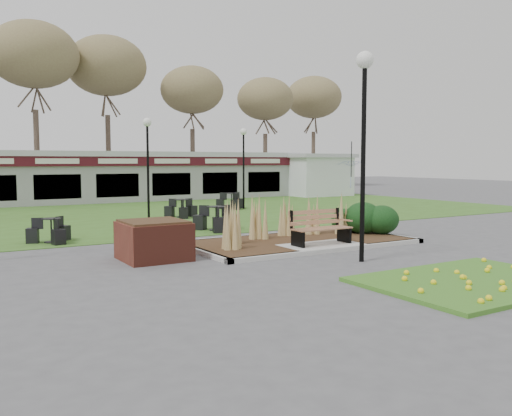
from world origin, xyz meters
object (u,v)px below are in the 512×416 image
bistro_set_d (182,211)px  patio_umbrella (351,174)px  lamp_post_mid_right (148,146)px  bistro_set_b (232,204)px  bistro_set_a (51,234)px  lamp_post_far_right (244,150)px  food_pavilion (110,176)px  park_bench (319,227)px  brick_planter (154,240)px  bistro_set_c (216,222)px  lamp_post_near_left (364,109)px  service_hut (317,174)px

bistro_set_d → patio_umbrella: 14.55m
lamp_post_mid_right → bistro_set_b: bearing=29.4°
bistro_set_a → bistro_set_d: size_ratio=0.96×
bistro_set_b → patio_umbrella: bearing=14.9°
lamp_post_mid_right → lamp_post_far_right: lamp_post_mid_right is taller
food_pavilion → park_bench: bearing=-90.0°
brick_planter → bistro_set_c: bearing=47.3°
food_pavilion → lamp_post_mid_right: lamp_post_mid_right is taller
lamp_post_mid_right → bistro_set_d: size_ratio=2.95×
bistro_set_d → bistro_set_b: bearing=33.5°
lamp_post_far_right → bistro_set_b: bearing=161.9°
bistro_set_c → bistro_set_d: (0.69, 4.54, -0.02)m
lamp_post_near_left → bistro_set_c: 7.51m
bistro_set_c → brick_planter: bearing=-132.7°
service_hut → patio_umbrella: (0.05, -3.39, 0.11)m
brick_planter → lamp_post_mid_right: (2.75, 7.97, 2.45)m
lamp_post_near_left → bistro_set_a: 9.44m
bistro_set_c → bistro_set_b: bearing=58.0°
bistro_set_a → bistro_set_c: (5.30, 0.00, 0.04)m
brick_planter → lamp_post_mid_right: 8.78m
bistro_set_b → bistro_set_d: (-3.68, -2.43, -0.01)m
park_bench → bistro_set_c: 4.81m
lamp_post_far_right → patio_umbrella: 9.83m
park_bench → service_hut: (13.50, 17.75, 0.86)m
park_bench → bistro_set_b: park_bench is taller
brick_planter → lamp_post_mid_right: bearing=71.0°
bistro_set_b → lamp_post_near_left: bearing=-106.1°
bistro_set_d → bistro_set_a: bearing=-142.8°
food_pavilion → bistro_set_c: size_ratio=16.28×
food_pavilion → bistro_set_a: (-6.01, -14.96, -1.22)m
park_bench → food_pavilion: 19.73m
lamp_post_near_left → brick_planter: bearing=146.1°
lamp_post_mid_right → bistro_set_c: lamp_post_mid_right is taller
park_bench → bistro_set_b: size_ratio=1.18×
brick_planter → bistro_set_a: (-1.61, 4.00, -0.22)m
lamp_post_near_left → bistro_set_d: size_ratio=3.57×
park_bench → lamp_post_mid_right: size_ratio=0.42×
patio_umbrella → bistro_set_c: bearing=-146.0°
food_pavilion → lamp_post_mid_right: 11.21m
brick_planter → patio_umbrella: 22.55m
lamp_post_mid_right → bistro_set_d: 3.17m
lamp_post_far_right → bistro_set_b: lamp_post_far_right is taller
brick_planter → bistro_set_a: bearing=111.9°
food_pavilion → bistro_set_d: food_pavilion is taller
lamp_post_mid_right → lamp_post_far_right: bearing=25.5°
food_pavilion → bistro_set_b: size_ratio=17.12×
bistro_set_b → bistro_set_c: bearing=-122.0°
food_pavilion → lamp_post_mid_right: bearing=-98.6°
bistro_set_c → lamp_post_mid_right: bearing=103.4°
lamp_post_far_right → bistro_set_a: (-10.24, -6.78, -2.62)m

